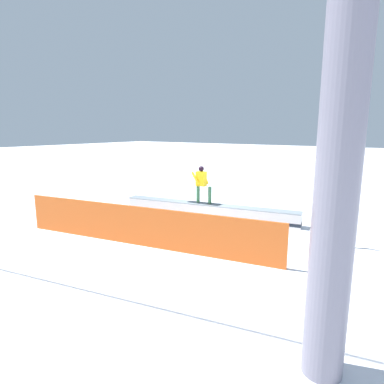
% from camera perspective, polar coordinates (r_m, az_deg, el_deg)
% --- Properties ---
extents(ground_plane, '(120.00, 120.00, 0.00)m').
position_cam_1_polar(ground_plane, '(13.48, 2.74, -4.41)').
color(ground_plane, white).
extents(grind_box, '(7.34, 1.86, 0.57)m').
position_cam_1_polar(grind_box, '(13.42, 2.75, -3.35)').
color(grind_box, white).
rests_on(grind_box, ground_plane).
extents(snowboarder, '(1.43, 0.47, 1.53)m').
position_cam_1_polar(snowboarder, '(13.29, 1.74, 1.57)').
color(snowboarder, '#212730').
rests_on(snowboarder, grind_box).
extents(safety_fence, '(8.73, 1.64, 1.24)m').
position_cam_1_polar(safety_fence, '(10.26, -9.05, -5.91)').
color(safety_fence, orange).
rests_on(safety_fence, ground_plane).
extents(trail_marker, '(0.40, 0.10, 1.81)m').
position_cam_1_polar(trail_marker, '(10.93, 24.55, -3.80)').
color(trail_marker, '#262628').
rests_on(trail_marker, ground_plane).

